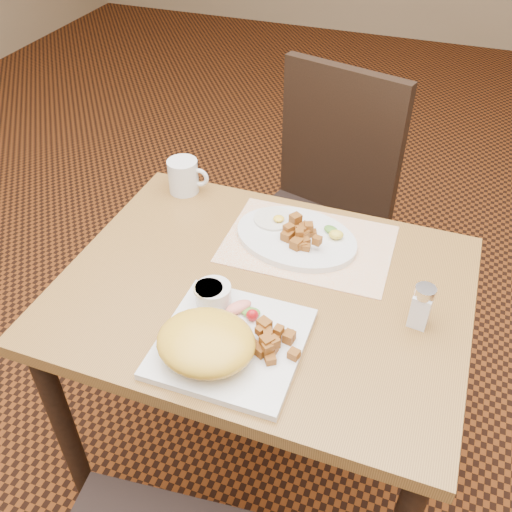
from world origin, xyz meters
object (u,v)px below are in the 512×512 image
object	(u,v)px
table	(263,320)
plate_oval	(296,238)
chair_far	(318,206)
salt_shaker	(422,306)
coffee_mug	(184,176)
plate_square	(231,343)

from	to	relation	value
table	plate_oval	size ratio (longest dim) A/B	2.96
chair_far	plate_oval	world-z (taller)	chair_far
plate_oval	salt_shaker	size ratio (longest dim) A/B	3.05
table	plate_oval	bearing A→B (deg)	83.41
table	coffee_mug	bearing A→B (deg)	138.81
table	salt_shaker	bearing A→B (deg)	0.61
plate_oval	table	bearing A→B (deg)	-96.59
chair_far	plate_oval	xyz separation A→B (m)	(0.06, -0.47, 0.22)
chair_far	plate_oval	size ratio (longest dim) A/B	3.19
table	plate_oval	world-z (taller)	plate_oval
chair_far	salt_shaker	xyz separation A→B (m)	(0.38, -0.64, 0.26)
salt_shaker	plate_square	bearing A→B (deg)	-150.75
table	plate_square	xyz separation A→B (m)	(-0.00, -0.19, 0.12)
salt_shaker	coffee_mug	world-z (taller)	salt_shaker
salt_shaker	coffee_mug	bearing A→B (deg)	156.87
chair_far	plate_square	distance (m)	0.86
plate_square	coffee_mug	size ratio (longest dim) A/B	2.47
table	plate_square	size ratio (longest dim) A/B	3.21
table	chair_far	size ratio (longest dim) A/B	0.93
plate_square	plate_oval	xyz separation A→B (m)	(0.02, 0.37, 0.00)
plate_oval	coffee_mug	world-z (taller)	coffee_mug
plate_square	plate_oval	size ratio (longest dim) A/B	0.92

